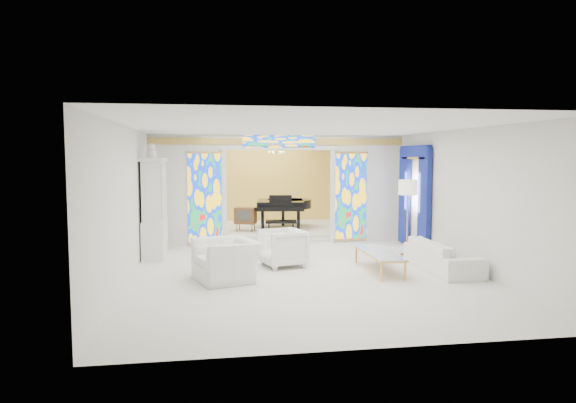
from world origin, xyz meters
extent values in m
plane|color=silver|center=(0.00, 0.00, 0.00)|extent=(12.00, 12.00, 0.00)
cube|color=white|center=(0.00, 0.00, 3.00)|extent=(7.00, 12.00, 0.02)
cube|color=silver|center=(0.00, 6.00, 1.50)|extent=(7.00, 0.02, 3.00)
cube|color=silver|center=(0.00, -6.00, 1.50)|extent=(7.00, 0.02, 3.00)
cube|color=silver|center=(-3.50, 0.00, 1.50)|extent=(0.02, 12.00, 3.00)
cube|color=silver|center=(3.50, 0.00, 1.50)|extent=(0.02, 12.00, 3.00)
cube|color=silver|center=(-2.50, 2.00, 1.50)|extent=(2.00, 0.18, 3.00)
cube|color=silver|center=(2.50, 2.00, 1.50)|extent=(2.00, 0.18, 3.00)
cube|color=silver|center=(0.00, 2.00, 2.80)|extent=(3.00, 0.18, 0.40)
cube|color=silver|center=(-1.50, 1.90, 1.30)|extent=(0.12, 0.06, 2.60)
cube|color=silver|center=(1.50, 1.90, 1.30)|extent=(0.12, 0.06, 2.60)
cube|color=silver|center=(0.00, 1.90, 2.65)|extent=(3.24, 0.06, 0.12)
cube|color=gold|center=(0.00, 1.90, 2.82)|extent=(7.00, 0.05, 0.18)
cube|color=gold|center=(-2.03, 1.89, 1.30)|extent=(0.90, 0.04, 2.40)
cube|color=gold|center=(2.03, 1.89, 1.30)|extent=(0.90, 0.04, 2.40)
cube|color=gold|center=(0.00, 1.89, 2.82)|extent=(2.00, 0.04, 0.34)
cube|color=silver|center=(0.00, 4.10, 0.09)|extent=(6.80, 3.80, 0.18)
cube|color=#D9C24B|center=(0.00, 5.88, 1.50)|extent=(6.70, 0.10, 2.90)
cylinder|color=gold|center=(0.20, 4.00, 2.55)|extent=(0.48, 0.48, 0.30)
cube|color=navy|center=(3.40, 0.05, 1.35)|extent=(0.12, 0.55, 2.60)
cube|color=navy|center=(3.40, 1.35, 1.35)|extent=(0.12, 0.55, 2.60)
cube|color=navy|center=(3.40, 0.70, 2.55)|extent=(0.14, 1.70, 0.30)
cube|color=gold|center=(3.40, 0.70, 2.38)|extent=(0.12, 1.50, 0.06)
cube|color=silver|center=(-3.22, 0.60, 0.45)|extent=(0.50, 1.40, 0.90)
cube|color=silver|center=(-3.22, 0.60, 1.60)|extent=(0.44, 1.30, 1.40)
cube|color=white|center=(-2.99, 0.60, 1.60)|extent=(0.01, 1.20, 1.30)
cube|color=silver|center=(-3.22, 0.60, 2.34)|extent=(0.56, 1.46, 0.08)
cylinder|color=white|center=(-3.22, 0.25, 2.46)|extent=(0.22, 0.22, 0.16)
sphere|color=white|center=(-3.22, 0.25, 2.62)|extent=(0.20, 0.20, 0.20)
imported|color=silver|center=(-1.61, -2.09, 0.40)|extent=(1.39, 1.49, 0.79)
imported|color=white|center=(-0.34, -1.00, 0.41)|extent=(1.11, 1.09, 0.82)
imported|color=white|center=(2.95, -1.94, 0.32)|extent=(0.88, 2.18, 0.63)
cylinder|color=silver|center=(-1.07, -1.44, 0.51)|extent=(0.43, 0.43, 0.03)
cylinder|color=silver|center=(-1.07, -1.44, 0.26)|extent=(0.07, 0.07, 0.50)
cylinder|color=silver|center=(-1.07, -1.44, 0.01)|extent=(0.29, 0.29, 0.03)
imported|color=white|center=(-1.07, -1.44, 0.64)|extent=(0.24, 0.24, 0.21)
cube|color=white|center=(1.60, -1.79, 0.40)|extent=(0.57, 1.85, 0.04)
cube|color=gold|center=(1.60, -1.79, 0.38)|extent=(0.60, 1.88, 0.03)
cube|color=gold|center=(1.35, -2.67, 0.19)|extent=(0.04, 0.04, 0.38)
cube|color=gold|center=(1.83, -2.67, 0.19)|extent=(0.04, 0.04, 0.38)
cube|color=gold|center=(1.37, -0.91, 0.19)|extent=(0.04, 0.04, 0.38)
cube|color=gold|center=(1.85, -0.92, 0.19)|extent=(0.04, 0.04, 0.38)
cylinder|color=gold|center=(2.83, -0.27, 0.02)|extent=(0.36, 0.36, 0.03)
cylinder|color=gold|center=(2.83, -0.27, 0.85)|extent=(0.04, 0.04, 1.69)
cylinder|color=white|center=(2.83, -0.27, 1.67)|extent=(0.52, 0.52, 0.36)
cube|color=black|center=(0.28, 3.73, 0.92)|extent=(1.60, 1.68, 0.27)
cylinder|color=black|center=(0.62, 4.03, 0.92)|extent=(1.57, 1.57, 0.27)
cube|color=black|center=(0.17, 2.86, 0.88)|extent=(1.34, 0.46, 0.10)
cube|color=silver|center=(0.16, 2.78, 0.90)|extent=(1.22, 0.25, 0.03)
cube|color=black|center=(0.22, 3.20, 1.14)|extent=(0.68, 0.12, 0.24)
cube|color=black|center=(0.10, 2.28, 0.57)|extent=(0.91, 0.45, 0.08)
cylinder|color=black|center=(-0.33, 3.12, 0.48)|extent=(0.11, 0.11, 0.61)
cylinder|color=black|center=(0.73, 2.98, 0.48)|extent=(0.11, 0.11, 0.61)
cylinder|color=black|center=(0.46, 4.30, 0.48)|extent=(0.11, 0.11, 0.61)
cube|color=brown|center=(-0.83, 3.34, 0.64)|extent=(0.71, 0.59, 0.49)
cube|color=#383D3B|center=(-0.90, 3.15, 0.67)|extent=(0.38, 0.15, 0.31)
cone|color=brown|center=(-1.10, 3.28, 0.29)|extent=(0.05, 0.05, 0.22)
cone|color=brown|center=(-0.65, 3.12, 0.29)|extent=(0.05, 0.05, 0.22)
cone|color=brown|center=(-1.00, 3.56, 0.29)|extent=(0.05, 0.05, 0.22)
cone|color=brown|center=(-0.56, 3.40, 0.29)|extent=(0.05, 0.05, 0.22)
camera|label=1|loc=(-1.95, -12.01, 2.41)|focal=32.00mm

